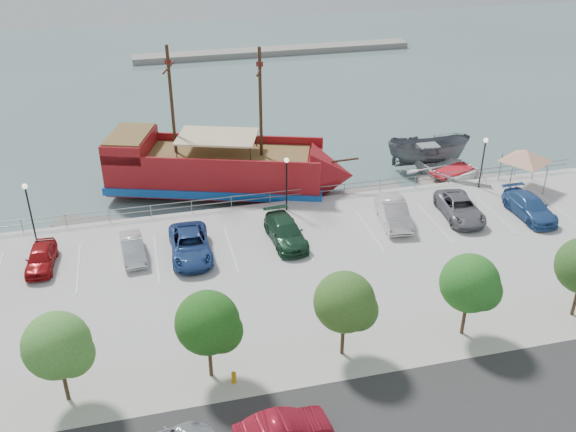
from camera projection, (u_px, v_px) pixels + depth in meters
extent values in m
plane|color=#4F6B66|center=(309.00, 267.00, 43.44)|extent=(160.00, 160.00, 0.00)
cube|color=#AAA993|center=(359.00, 350.00, 34.44)|extent=(100.00, 4.00, 0.05)
cylinder|color=slate|center=(283.00, 191.00, 49.14)|extent=(50.00, 0.06, 0.06)
cylinder|color=slate|center=(283.00, 196.00, 49.34)|extent=(50.00, 0.06, 0.06)
cube|color=gray|center=(274.00, 51.00, 92.16)|extent=(40.00, 3.00, 0.80)
cube|color=maroon|center=(216.00, 171.00, 52.24)|extent=(17.92, 10.54, 2.78)
cube|color=#124B9F|center=(217.00, 181.00, 52.68)|extent=(18.32, 10.95, 0.64)
cone|color=maroon|center=(332.00, 175.00, 51.55)|extent=(4.88, 5.96, 5.13)
cube|color=maroon|center=(130.00, 144.00, 51.72)|extent=(4.75, 6.09, 1.50)
cube|color=brown|center=(129.00, 134.00, 51.34)|extent=(4.41, 5.62, 0.13)
cube|color=brown|center=(222.00, 155.00, 51.51)|extent=(14.67, 8.91, 0.16)
cube|color=maroon|center=(221.00, 139.00, 53.63)|extent=(16.27, 5.68, 0.75)
cube|color=maroon|center=(209.00, 164.00, 49.15)|extent=(16.27, 5.68, 0.75)
cylinder|color=#382111|center=(260.00, 104.00, 49.19)|extent=(0.33, 0.33, 8.77)
cylinder|color=#382111|center=(172.00, 102.00, 49.70)|extent=(0.33, 0.33, 8.77)
cylinder|color=#382111|center=(260.00, 70.00, 47.90)|extent=(1.17, 3.09, 0.15)
cylinder|color=#382111|center=(169.00, 68.00, 48.41)|extent=(1.17, 3.09, 0.15)
cube|color=beige|center=(217.00, 136.00, 50.78)|extent=(7.18, 5.83, 0.13)
cylinder|color=#382111|center=(342.00, 161.00, 50.88)|extent=(2.58, 1.01, 0.63)
imported|color=#52575D|center=(428.00, 154.00, 56.84)|extent=(7.65, 3.99, 2.82)
imported|color=white|center=(453.00, 174.00, 54.60)|extent=(8.19, 9.49, 1.65)
cube|color=slate|center=(96.00, 224.00, 48.22)|extent=(6.54, 3.78, 0.36)
cube|color=gray|center=(363.00, 194.00, 52.69)|extent=(6.82, 2.82, 0.38)
cube|color=gray|center=(464.00, 182.00, 54.58)|extent=(7.99, 3.79, 0.44)
cylinder|color=slate|center=(501.00, 166.00, 52.67)|extent=(0.09, 0.09, 2.32)
cylinder|color=slate|center=(534.00, 167.00, 52.63)|extent=(0.09, 0.09, 2.32)
cylinder|color=slate|center=(510.00, 181.00, 50.27)|extent=(0.09, 0.09, 2.32)
cylinder|color=slate|center=(545.00, 181.00, 50.23)|extent=(0.09, 0.09, 2.32)
pyramid|color=silver|center=(527.00, 150.00, 50.46)|extent=(5.40, 5.40, 0.95)
imported|color=maroon|center=(283.00, 430.00, 28.67)|extent=(4.56, 1.97, 1.46)
cylinder|color=#C9890C|center=(234.00, 378.00, 32.17)|extent=(0.23, 0.23, 0.58)
sphere|color=#C9890C|center=(234.00, 374.00, 32.02)|extent=(0.25, 0.25, 0.25)
cylinder|color=black|center=(31.00, 214.00, 43.75)|extent=(0.12, 0.12, 4.00)
sphere|color=#FFF2CC|center=(25.00, 186.00, 42.74)|extent=(0.36, 0.36, 0.36)
cylinder|color=black|center=(287.00, 186.00, 47.53)|extent=(0.12, 0.12, 4.00)
sphere|color=#FFF2CC|center=(287.00, 160.00, 46.52)|extent=(0.36, 0.36, 0.36)
cylinder|color=black|center=(482.00, 165.00, 50.89)|extent=(0.12, 0.12, 4.00)
sphere|color=#FFF2CC|center=(486.00, 140.00, 49.88)|extent=(0.36, 0.36, 0.36)
cylinder|color=#473321|center=(65.00, 383.00, 30.77)|extent=(0.20, 0.20, 2.20)
sphere|color=#3D732B|center=(57.00, 345.00, 29.66)|extent=(3.20, 3.20, 3.20)
sphere|color=#3D732B|center=(71.00, 354.00, 29.73)|extent=(2.20, 2.20, 2.20)
cylinder|color=#473321|center=(210.00, 359.00, 32.24)|extent=(0.20, 0.20, 2.20)
sphere|color=#1C4C15|center=(207.00, 323.00, 31.13)|extent=(3.20, 3.20, 3.20)
sphere|color=#1C4C15|center=(221.00, 331.00, 31.20)|extent=(2.20, 2.20, 2.20)
cylinder|color=#473321|center=(343.00, 337.00, 33.71)|extent=(0.20, 0.20, 2.20)
sphere|color=#30541D|center=(344.00, 302.00, 32.60)|extent=(3.20, 3.20, 3.20)
sphere|color=#30541D|center=(357.00, 310.00, 32.67)|extent=(2.20, 2.20, 2.20)
cylinder|color=#473321|center=(464.00, 318.00, 35.18)|extent=(0.20, 0.20, 2.20)
sphere|color=#225D1D|center=(470.00, 283.00, 34.07)|extent=(3.20, 3.20, 3.20)
sphere|color=#225D1D|center=(482.00, 291.00, 34.14)|extent=(2.20, 2.20, 2.20)
cylinder|color=#473321|center=(576.00, 299.00, 36.65)|extent=(0.20, 0.20, 2.20)
imported|color=maroon|center=(41.00, 257.00, 41.30)|extent=(1.96, 4.26, 1.42)
imported|color=silver|center=(133.00, 248.00, 42.36)|extent=(1.73, 4.18, 1.35)
imported|color=navy|center=(190.00, 245.00, 42.49)|extent=(2.70, 5.70, 1.57)
imported|color=#1C412A|center=(286.00, 232.00, 44.08)|extent=(2.44, 5.37, 1.52)
imported|color=silver|center=(393.00, 212.00, 46.41)|extent=(2.46, 5.28, 1.67)
imported|color=slate|center=(460.00, 208.00, 47.20)|extent=(3.00, 5.58, 1.49)
imported|color=#2D5593|center=(530.00, 207.00, 47.31)|extent=(2.21, 5.29, 1.53)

